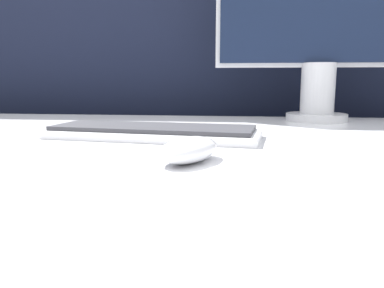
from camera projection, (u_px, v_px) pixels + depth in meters
name	position (u px, v px, depth m)	size (l,w,h in m)	color
partition_panel	(219.00, 106.00, 1.29)	(5.00, 0.03, 1.49)	black
computer_mouse_near	(189.00, 150.00, 0.51)	(0.10, 0.13, 0.03)	white
keyboard	(153.00, 132.00, 0.73)	(0.42, 0.19, 0.02)	silver
monitor	(322.00, 20.00, 0.98)	(0.56, 0.16, 0.49)	silver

